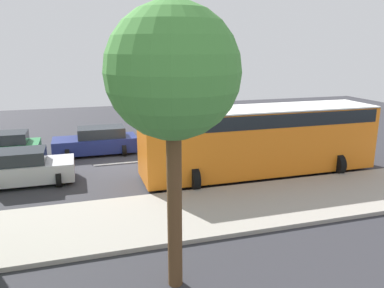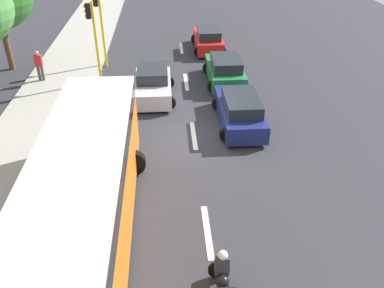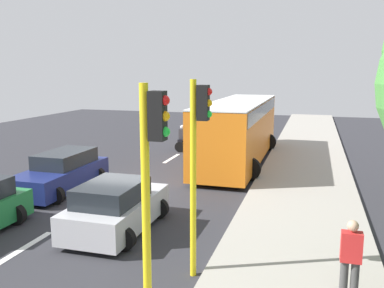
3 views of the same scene
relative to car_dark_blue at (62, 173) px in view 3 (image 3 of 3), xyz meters
name	(u,v)px [view 3 (image 3 of 3)]	position (x,y,z in m)	size (l,w,h in m)	color
ground_plane	(122,190)	(2.15, 0.88, -0.76)	(40.00, 60.00, 0.10)	#2D2D33
sidewalk	(302,202)	(9.15, 0.88, -0.64)	(4.00, 60.00, 0.15)	#9E998E
lane_stripe_north	(22,249)	(2.15, -5.12, -0.71)	(0.20, 2.40, 0.01)	white
lane_stripe_mid	(122,188)	(2.15, 0.88, -0.71)	(0.20, 2.40, 0.01)	white
lane_stripe_south	(172,158)	(2.15, 6.88, -0.71)	(0.20, 2.40, 0.01)	white
lane_stripe_far_south	(201,141)	(2.15, 12.88, -0.71)	(0.20, 2.40, 0.01)	white
car_dark_blue	(62,173)	(0.00, 0.00, 0.00)	(2.19, 4.51, 1.52)	navy
car_silver	(116,208)	(3.97, -3.21, 0.00)	(2.26, 3.87, 1.52)	#B7B7BC
city_bus	(239,127)	(5.75, 7.10, 1.13)	(3.20, 11.00, 3.16)	orange
motorcycle	(183,140)	(2.03, 9.26, -0.07)	(0.60, 1.30, 1.53)	black
pedestrian_near_signal	(351,258)	(10.24, -5.59, 0.35)	(0.40, 0.24, 1.69)	#3F3F3F
traffic_light_corner	(151,183)	(7.00, -7.86, 2.22)	(0.49, 0.24, 4.50)	yellow
traffic_light_midblock	(197,152)	(7.00, -5.17, 2.22)	(0.49, 0.24, 4.50)	yellow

